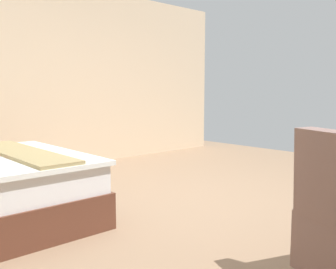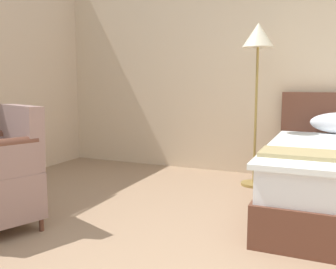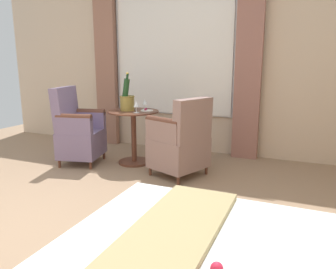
# 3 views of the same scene
# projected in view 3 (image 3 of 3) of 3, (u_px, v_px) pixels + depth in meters

# --- Properties ---
(ground_plane) EXTENTS (7.82, 7.82, 0.00)m
(ground_plane) POSITION_uv_depth(u_px,v_px,m) (40.00, 231.00, 2.69)
(ground_plane) COLOR #9C7D61
(wall_window_side) EXTENTS (0.27, 6.44, 2.80)m
(wall_window_side) POSITION_uv_depth(u_px,v_px,m) (175.00, 59.00, 5.04)
(wall_window_side) COLOR beige
(wall_window_side) RESTS_ON ground
(side_table_round) EXTENTS (0.68, 0.68, 0.72)m
(side_table_round) POSITION_uv_depth(u_px,v_px,m) (134.00, 132.00, 4.42)
(side_table_round) COLOR brown
(side_table_round) RESTS_ON ground
(champagne_bucket) EXTENTS (0.20, 0.20, 0.51)m
(champagne_bucket) POSITION_uv_depth(u_px,v_px,m) (127.00, 100.00, 4.36)
(champagne_bucket) COLOR olive
(champagne_bucket) RESTS_ON side_table_round
(wine_glass_near_bucket) EXTENTS (0.07, 0.07, 0.15)m
(wine_glass_near_bucket) POSITION_uv_depth(u_px,v_px,m) (136.00, 105.00, 4.16)
(wine_glass_near_bucket) COLOR white
(wine_glass_near_bucket) RESTS_ON side_table_round
(wine_glass_near_edge) EXTENTS (0.07, 0.07, 0.14)m
(wine_glass_near_edge) POSITION_uv_depth(u_px,v_px,m) (145.00, 102.00, 4.48)
(wine_glass_near_edge) COLOR white
(wine_glass_near_edge) RESTS_ON side_table_round
(snack_plate) EXTENTS (0.17, 0.17, 0.04)m
(snack_plate) POSITION_uv_depth(u_px,v_px,m) (147.00, 110.00, 4.33)
(snack_plate) COLOR white
(snack_plate) RESTS_ON side_table_round
(armchair_by_window) EXTENTS (0.75, 0.74, 0.96)m
(armchair_by_window) POSITION_uv_depth(u_px,v_px,m) (181.00, 142.00, 3.92)
(armchair_by_window) COLOR brown
(armchair_by_window) RESTS_ON ground
(armchair_facing_bed) EXTENTS (0.68, 0.66, 1.04)m
(armchair_facing_bed) POSITION_uv_depth(u_px,v_px,m) (78.00, 132.00, 4.43)
(armchair_facing_bed) COLOR brown
(armchair_facing_bed) RESTS_ON ground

